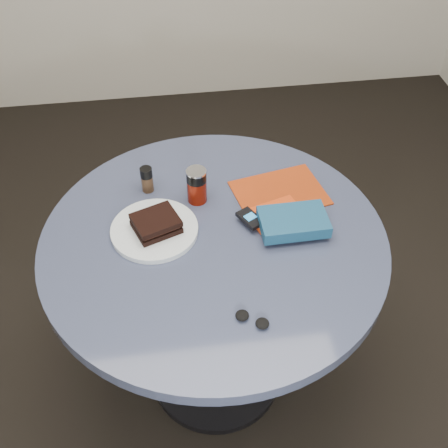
{
  "coord_description": "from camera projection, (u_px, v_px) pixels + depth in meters",
  "views": [
    {
      "loc": [
        -0.12,
        -1.11,
        1.91
      ],
      "look_at": [
        0.03,
        0.0,
        0.8
      ],
      "focal_mm": 45.0,
      "sensor_mm": 36.0,
      "label": 1
    }
  ],
  "objects": [
    {
      "name": "soda_can",
      "position": [
        197.0,
        186.0,
        1.68
      ],
      "size": [
        0.06,
        0.06,
        0.11
      ],
      "color": "#621104",
      "rests_on": "table"
    },
    {
      "name": "red_book",
      "position": [
        276.0,
        214.0,
        1.66
      ],
      "size": [
        0.18,
        0.15,
        0.01
      ],
      "primitive_type": "cube",
      "rotation": [
        0.0,
        0.0,
        0.3
      ],
      "color": "#C53A0F",
      "rests_on": "magazine"
    },
    {
      "name": "ground",
      "position": [
        216.0,
        374.0,
        2.14
      ],
      "size": [
        4.0,
        4.0,
        0.0
      ],
      "primitive_type": "plane",
      "color": "black",
      "rests_on": "ground"
    },
    {
      "name": "pepper_grinder",
      "position": [
        147.0,
        179.0,
        1.72
      ],
      "size": [
        0.04,
        0.04,
        0.09
      ],
      "color": "#402C1B",
      "rests_on": "table"
    },
    {
      "name": "sandwich",
      "position": [
        156.0,
        223.0,
        1.6
      ],
      "size": [
        0.15,
        0.14,
        0.04
      ],
      "color": "black",
      "rests_on": "plate"
    },
    {
      "name": "headphones",
      "position": [
        252.0,
        319.0,
        1.39
      ],
      "size": [
        0.09,
        0.08,
        0.02
      ],
      "color": "black",
      "rests_on": "table"
    },
    {
      "name": "magazine",
      "position": [
        280.0,
        193.0,
        1.74
      ],
      "size": [
        0.31,
        0.25,
        0.0
      ],
      "primitive_type": "cube",
      "rotation": [
        0.0,
        0.0,
        0.2
      ],
      "color": "#932F0D",
      "rests_on": "table"
    },
    {
      "name": "plate",
      "position": [
        154.0,
        230.0,
        1.62
      ],
      "size": [
        0.33,
        0.33,
        0.02
      ],
      "primitive_type": "cylinder",
      "rotation": [
        0.0,
        0.0,
        0.4
      ],
      "color": "silver",
      "rests_on": "table"
    },
    {
      "name": "table",
      "position": [
        214.0,
        274.0,
        1.72
      ],
      "size": [
        1.0,
        1.0,
        0.75
      ],
      "color": "black",
      "rests_on": "ground"
    },
    {
      "name": "novel",
      "position": [
        293.0,
        222.0,
        1.6
      ],
      "size": [
        0.2,
        0.13,
        0.04
      ],
      "primitive_type": "cube",
      "rotation": [
        0.0,
        0.0,
        0.02
      ],
      "color": "navy",
      "rests_on": "red_book"
    },
    {
      "name": "mp3_player",
      "position": [
        250.0,
        218.0,
        1.63
      ],
      "size": [
        0.08,
        0.09,
        0.01
      ],
      "color": "black",
      "rests_on": "red_book"
    }
  ]
}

